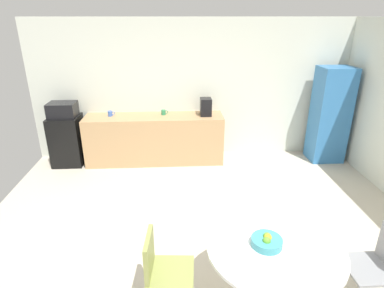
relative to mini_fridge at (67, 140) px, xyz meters
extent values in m
plane|color=beige|center=(2.35, -2.65, -0.46)|extent=(6.00, 6.00, 0.00)
cube|color=silver|center=(2.35, 0.35, 0.84)|extent=(6.00, 0.10, 2.60)
cube|color=tan|center=(1.62, 0.00, -0.01)|extent=(2.54, 0.60, 0.90)
cube|color=black|center=(0.00, 0.00, 0.00)|extent=(0.54, 0.54, 0.92)
cube|color=black|center=(0.00, 0.00, 0.59)|extent=(0.48, 0.38, 0.26)
cube|color=#3372B2|center=(4.90, -0.10, 0.43)|extent=(0.60, 0.50, 1.78)
cylinder|color=silver|center=(2.85, -3.44, -0.07)|extent=(0.08, 0.08, 0.72)
cylinder|color=white|center=(2.85, -3.44, 0.28)|extent=(1.20, 1.20, 0.03)
cylinder|color=silver|center=(2.10, -3.22, -0.25)|extent=(0.02, 0.02, 0.42)
cylinder|color=silver|center=(1.79, -3.20, -0.25)|extent=(0.02, 0.02, 0.42)
cube|color=#8C934C|center=(1.93, -3.37, -0.02)|extent=(0.45, 0.45, 0.03)
cube|color=#8C934C|center=(1.74, -3.35, 0.18)|extent=(0.07, 0.38, 0.38)
cylinder|color=silver|center=(3.61, -3.27, -0.25)|extent=(0.02, 0.02, 0.42)
cylinder|color=silver|center=(3.93, -3.27, -0.25)|extent=(0.02, 0.02, 0.42)
cube|color=gray|center=(3.77, -3.43, -0.02)|extent=(0.42, 0.42, 0.03)
cylinder|color=teal|center=(2.77, -3.43, 0.33)|extent=(0.27, 0.27, 0.07)
sphere|color=#66B233|center=(2.78, -3.40, 0.37)|extent=(0.07, 0.07, 0.07)
sphere|color=#66B233|center=(2.76, -3.46, 0.37)|extent=(0.07, 0.07, 0.07)
sphere|color=yellow|center=(2.78, -3.42, 0.37)|extent=(0.07, 0.07, 0.07)
cylinder|color=white|center=(2.53, 0.02, 0.49)|extent=(0.08, 0.08, 0.09)
torus|color=white|center=(2.59, 0.02, 0.49)|extent=(0.06, 0.01, 0.06)
cylinder|color=#3F66BF|center=(0.82, 0.06, 0.49)|extent=(0.08, 0.08, 0.09)
torus|color=#3F66BF|center=(0.88, 0.06, 0.49)|extent=(0.06, 0.01, 0.06)
cylinder|color=#338C59|center=(1.80, 0.07, 0.49)|extent=(0.08, 0.08, 0.09)
torus|color=#338C59|center=(1.86, 0.07, 0.49)|extent=(0.06, 0.01, 0.06)
cube|color=black|center=(2.58, 0.00, 0.60)|extent=(0.20, 0.24, 0.32)
camera|label=1|loc=(1.99, -5.62, 2.17)|focal=29.71mm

